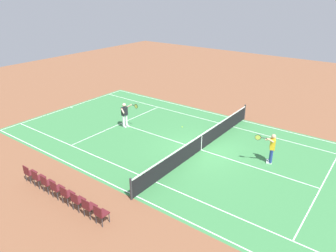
{
  "coord_description": "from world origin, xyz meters",
  "views": [
    {
      "loc": [
        -8.06,
        13.91,
        8.4
      ],
      "look_at": [
        2.32,
        0.05,
        0.9
      ],
      "focal_mm": 33.7,
      "sensor_mm": 36.0,
      "label": 1
    }
  ],
  "objects_px": {
    "spectator_chair_0": "(100,213)",
    "spectator_chair_3": "(66,194)",
    "tennis_player_near": "(125,114)",
    "tennis_net": "(201,142)",
    "tennis_ball": "(182,127)",
    "spectator_chair_5": "(47,182)",
    "tennis_player_far": "(272,147)",
    "spectator_chair_6": "(38,177)",
    "spectator_chair_2": "(77,200)",
    "spectator_chair_1": "(88,206)",
    "spectator_chair_4": "(56,188)",
    "spectator_chair_7": "(29,172)"
  },
  "relations": [
    {
      "from": "spectator_chair_5",
      "to": "tennis_ball",
      "type": "bearing_deg",
      "value": -94.19
    },
    {
      "from": "tennis_net",
      "to": "tennis_player_far",
      "type": "relative_size",
      "value": 6.89
    },
    {
      "from": "tennis_player_far",
      "to": "spectator_chair_0",
      "type": "xyz_separation_m",
      "value": [
        3.52,
        8.58,
        -0.41
      ]
    },
    {
      "from": "tennis_player_far",
      "to": "spectator_chair_4",
      "type": "height_order",
      "value": "tennis_player_far"
    },
    {
      "from": "tennis_net",
      "to": "spectator_chair_5",
      "type": "xyz_separation_m",
      "value": [
        3.39,
        7.66,
        0.03
      ]
    },
    {
      "from": "tennis_player_far",
      "to": "spectator_chair_5",
      "type": "bearing_deg",
      "value": 50.63
    },
    {
      "from": "tennis_player_near",
      "to": "spectator_chair_4",
      "type": "xyz_separation_m",
      "value": [
        -3.08,
        7.49,
        -0.41
      ]
    },
    {
      "from": "spectator_chair_3",
      "to": "tennis_player_near",
      "type": "bearing_deg",
      "value": -63.23
    },
    {
      "from": "tennis_player_near",
      "to": "spectator_chair_1",
      "type": "distance_m",
      "value": 9.12
    },
    {
      "from": "tennis_net",
      "to": "spectator_chair_4",
      "type": "relative_size",
      "value": 13.3
    },
    {
      "from": "spectator_chair_0",
      "to": "spectator_chair_7",
      "type": "distance_m",
      "value": 4.92
    },
    {
      "from": "spectator_chair_3",
      "to": "spectator_chair_7",
      "type": "bearing_deg",
      "value": 0.0
    },
    {
      "from": "spectator_chair_0",
      "to": "spectator_chair_4",
      "type": "xyz_separation_m",
      "value": [
        2.81,
        0.0,
        0.0
      ]
    },
    {
      "from": "spectator_chair_3",
      "to": "spectator_chair_6",
      "type": "bearing_deg",
      "value": 0.0
    },
    {
      "from": "tennis_player_near",
      "to": "tennis_ball",
      "type": "xyz_separation_m",
      "value": [
        -3.08,
        -2.17,
        -0.9
      ]
    },
    {
      "from": "tennis_player_near",
      "to": "spectator_chair_1",
      "type": "xyz_separation_m",
      "value": [
        -5.18,
        7.49,
        -0.41
      ]
    },
    {
      "from": "spectator_chair_6",
      "to": "spectator_chair_0",
      "type": "bearing_deg",
      "value": 180.0
    },
    {
      "from": "tennis_player_far",
      "to": "spectator_chair_2",
      "type": "bearing_deg",
      "value": 60.12
    },
    {
      "from": "tennis_player_near",
      "to": "spectator_chair_4",
      "type": "height_order",
      "value": "tennis_player_near"
    },
    {
      "from": "tennis_ball",
      "to": "spectator_chair_4",
      "type": "bearing_deg",
      "value": 89.97
    },
    {
      "from": "tennis_player_near",
      "to": "spectator_chair_6",
      "type": "bearing_deg",
      "value": 102.57
    },
    {
      "from": "spectator_chair_0",
      "to": "spectator_chair_1",
      "type": "bearing_deg",
      "value": 0.0
    },
    {
      "from": "tennis_player_near",
      "to": "tennis_player_far",
      "type": "xyz_separation_m",
      "value": [
        -9.41,
        -1.09,
        0.0
      ]
    },
    {
      "from": "tennis_ball",
      "to": "spectator_chair_3",
      "type": "distance_m",
      "value": 9.7
    },
    {
      "from": "tennis_ball",
      "to": "spectator_chair_6",
      "type": "xyz_separation_m",
      "value": [
        1.41,
        9.66,
        0.49
      ]
    },
    {
      "from": "tennis_ball",
      "to": "spectator_chair_5",
      "type": "relative_size",
      "value": 0.08
    },
    {
      "from": "tennis_player_near",
      "to": "spectator_chair_0",
      "type": "bearing_deg",
      "value": 128.16
    },
    {
      "from": "tennis_net",
      "to": "tennis_player_far",
      "type": "xyz_separation_m",
      "value": [
        -3.65,
        -0.92,
        0.44
      ]
    },
    {
      "from": "spectator_chair_1",
      "to": "tennis_net",
      "type": "bearing_deg",
      "value": -94.3
    },
    {
      "from": "spectator_chair_1",
      "to": "spectator_chair_7",
      "type": "xyz_separation_m",
      "value": [
        4.22,
        0.0,
        0.0
      ]
    },
    {
      "from": "spectator_chair_7",
      "to": "spectator_chair_5",
      "type": "bearing_deg",
      "value": 180.0
    },
    {
      "from": "spectator_chair_2",
      "to": "spectator_chair_6",
      "type": "relative_size",
      "value": 1.0
    },
    {
      "from": "spectator_chair_1",
      "to": "spectator_chair_4",
      "type": "relative_size",
      "value": 1.0
    },
    {
      "from": "spectator_chair_4",
      "to": "spectator_chair_6",
      "type": "bearing_deg",
      "value": 0.0
    },
    {
      "from": "tennis_net",
      "to": "spectator_chair_1",
      "type": "xyz_separation_m",
      "value": [
        0.58,
        7.66,
        0.03
      ]
    },
    {
      "from": "tennis_ball",
      "to": "spectator_chair_4",
      "type": "xyz_separation_m",
      "value": [
        0.01,
        9.66,
        0.49
      ]
    },
    {
      "from": "tennis_ball",
      "to": "spectator_chair_6",
      "type": "relative_size",
      "value": 0.08
    },
    {
      "from": "tennis_player_far",
      "to": "spectator_chair_1",
      "type": "height_order",
      "value": "tennis_player_far"
    },
    {
      "from": "spectator_chair_4",
      "to": "spectator_chair_7",
      "type": "bearing_deg",
      "value": 0.0
    },
    {
      "from": "spectator_chair_1",
      "to": "spectator_chair_3",
      "type": "xyz_separation_m",
      "value": [
        1.41,
        0.0,
        0.0
      ]
    },
    {
      "from": "tennis_ball",
      "to": "spectator_chair_1",
      "type": "distance_m",
      "value": 9.9
    },
    {
      "from": "tennis_player_near",
      "to": "tennis_net",
      "type": "bearing_deg",
      "value": -178.36
    },
    {
      "from": "spectator_chair_1",
      "to": "spectator_chair_3",
      "type": "bearing_deg",
      "value": 0.0
    },
    {
      "from": "tennis_net",
      "to": "tennis_player_near",
      "type": "height_order",
      "value": "tennis_player_near"
    },
    {
      "from": "spectator_chair_0",
      "to": "spectator_chair_3",
      "type": "distance_m",
      "value": 2.11
    },
    {
      "from": "tennis_player_far",
      "to": "spectator_chair_0",
      "type": "bearing_deg",
      "value": 67.67
    },
    {
      "from": "tennis_player_far",
      "to": "spectator_chair_3",
      "type": "bearing_deg",
      "value": 56.71
    },
    {
      "from": "tennis_player_near",
      "to": "spectator_chair_7",
      "type": "xyz_separation_m",
      "value": [
        -0.97,
        7.49,
        -0.41
      ]
    },
    {
      "from": "spectator_chair_7",
      "to": "tennis_player_far",
      "type": "bearing_deg",
      "value": -134.55
    },
    {
      "from": "tennis_player_far",
      "to": "tennis_ball",
      "type": "bearing_deg",
      "value": -9.7
    }
  ]
}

